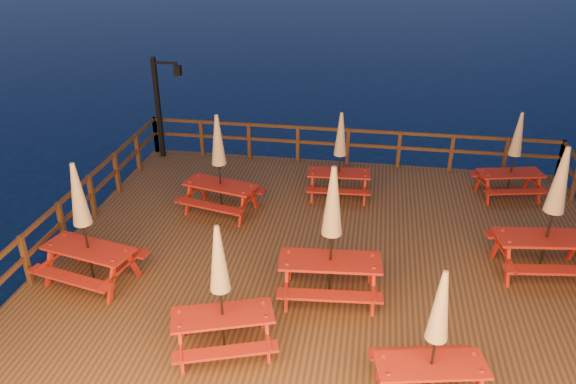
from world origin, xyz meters
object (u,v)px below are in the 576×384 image
(picnic_table_1, at_px, (219,163))
(lamp_post, at_px, (162,99))
(picnic_table_0, at_px, (514,154))
(picnic_table_2, at_px, (436,337))

(picnic_table_1, bearing_deg, lamp_post, 142.56)
(picnic_table_0, xyz_separation_m, picnic_table_2, (-2.45, -7.27, 0.03))
(lamp_post, height_order, picnic_table_1, lamp_post)
(picnic_table_0, relative_size, picnic_table_2, 0.97)
(lamp_post, relative_size, picnic_table_0, 1.31)
(picnic_table_0, height_order, picnic_table_2, picnic_table_2)
(picnic_table_0, bearing_deg, picnic_table_1, -177.01)
(picnic_table_1, distance_m, picnic_table_2, 7.05)
(lamp_post, distance_m, picnic_table_0, 9.73)
(picnic_table_0, bearing_deg, picnic_table_2, -121.22)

